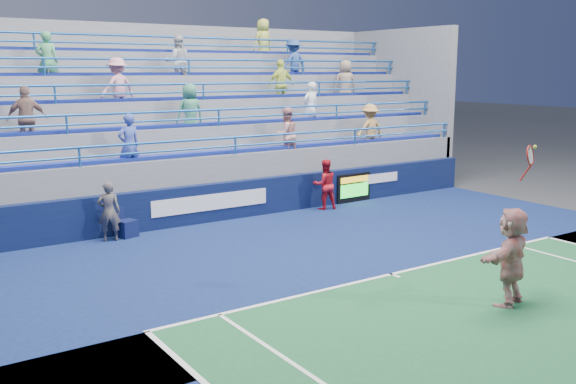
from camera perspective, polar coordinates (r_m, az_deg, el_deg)
ground at (r=13.86m, az=9.17°, el=-7.31°), size 120.00×120.00×0.00m
sponsor_wall at (r=18.83m, az=-4.32°, el=-0.63°), size 18.00×0.32×1.10m
bleacher_stand at (r=21.99m, az=-9.23°, el=3.54°), size 18.00×5.60×6.13m
serve_speed_board at (r=21.09m, az=5.79°, el=0.38°), size 1.38×0.20×0.96m
judge_chair at (r=17.16m, az=-14.19°, el=-3.07°), size 0.58×0.59×0.81m
tennis_player at (r=12.46m, az=19.23°, el=-5.42°), size 1.79×1.01×2.95m
line_judge at (r=16.76m, az=-15.63°, el=-1.69°), size 0.65×0.53×1.53m
ball_girl at (r=19.87m, az=3.29°, el=0.67°), size 0.89×0.78×1.57m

